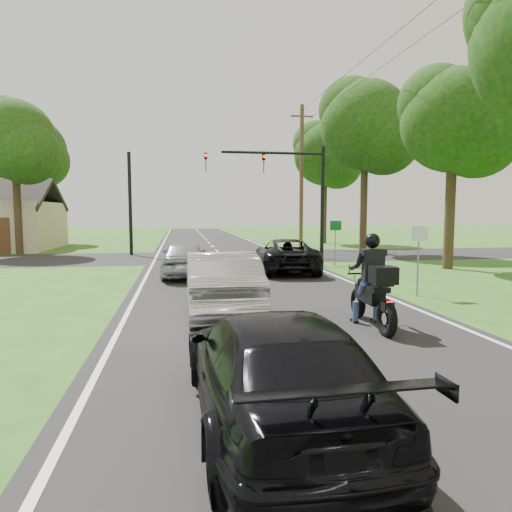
# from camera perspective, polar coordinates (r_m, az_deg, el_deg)

# --- Properties ---
(ground) EXTENTS (140.00, 140.00, 0.00)m
(ground) POSITION_cam_1_polar(r_m,az_deg,el_deg) (10.25, 4.23, -8.84)
(ground) COLOR #2A5417
(ground) RESTS_ON ground
(road) EXTENTS (8.00, 100.00, 0.01)m
(road) POSITION_cam_1_polar(r_m,az_deg,el_deg) (19.95, -2.61, -1.77)
(road) COLOR black
(road) RESTS_ON ground
(cross_road) EXTENTS (60.00, 7.00, 0.01)m
(cross_road) POSITION_cam_1_polar(r_m,az_deg,el_deg) (25.88, -4.22, -0.10)
(cross_road) COLOR black
(cross_road) RESTS_ON ground
(motorcycle_rider) EXTENTS (0.69, 2.45, 2.11)m
(motorcycle_rider) POSITION_cam_1_polar(r_m,az_deg,el_deg) (10.35, 14.43, -4.17)
(motorcycle_rider) COLOR black
(motorcycle_rider) RESTS_ON ground
(dark_suv) EXTENTS (2.83, 5.27, 1.41)m
(dark_suv) POSITION_cam_1_polar(r_m,az_deg,el_deg) (19.43, 3.78, 0.13)
(dark_suv) COLOR black
(dark_suv) RESTS_ON road
(silver_sedan) EXTENTS (1.66, 4.73, 1.56)m
(silver_sedan) POSITION_cam_1_polar(r_m,az_deg,el_deg) (11.40, -4.43, -3.33)
(silver_sedan) COLOR silver
(silver_sedan) RESTS_ON road
(silver_suv) EXTENTS (1.82, 4.29, 1.45)m
(silver_suv) POSITION_cam_1_polar(r_m,az_deg,el_deg) (18.13, -8.96, -0.25)
(silver_suv) COLOR #9FA1A7
(silver_suv) RESTS_ON road
(dark_car_behind) EXTENTS (2.01, 4.75, 1.37)m
(dark_car_behind) POSITION_cam_1_polar(r_m,az_deg,el_deg) (5.59, 2.32, -13.74)
(dark_car_behind) COLOR black
(dark_car_behind) RESTS_ON road
(traffic_signal) EXTENTS (6.38, 0.44, 6.00)m
(traffic_signal) POSITION_cam_1_polar(r_m,az_deg,el_deg) (24.37, 4.10, 9.27)
(traffic_signal) COLOR black
(traffic_signal) RESTS_ON ground
(signal_pole_far) EXTENTS (0.20, 0.20, 6.00)m
(signal_pole_far) POSITION_cam_1_polar(r_m,az_deg,el_deg) (27.79, -15.46, 6.28)
(signal_pole_far) COLOR black
(signal_pole_far) RESTS_ON ground
(utility_pole_far) EXTENTS (1.60, 0.28, 10.00)m
(utility_pole_far) POSITION_cam_1_polar(r_m,az_deg,el_deg) (32.88, 5.70, 9.94)
(utility_pole_far) COLOR brown
(utility_pole_far) RESTS_ON ground
(sign_white) EXTENTS (0.55, 0.07, 2.12)m
(sign_white) POSITION_cam_1_polar(r_m,az_deg,el_deg) (14.50, 19.71, 1.48)
(sign_white) COLOR slate
(sign_white) RESTS_ON ground
(sign_green) EXTENTS (0.55, 0.07, 2.12)m
(sign_green) POSITION_cam_1_polar(r_m,az_deg,el_deg) (21.89, 9.91, 2.98)
(sign_green) COLOR slate
(sign_green) RESTS_ON ground
(tree_row_c) EXTENTS (4.80, 4.65, 8.76)m
(tree_row_c) POSITION_cam_1_polar(r_m,az_deg,el_deg) (22.38, 24.28, 14.55)
(tree_row_c) COLOR #332316
(tree_row_c) RESTS_ON ground
(tree_row_d) EXTENTS (5.76, 5.58, 10.45)m
(tree_row_d) POSITION_cam_1_polar(r_m,az_deg,el_deg) (29.20, 14.27, 15.01)
(tree_row_d) COLOR #332316
(tree_row_d) RESTS_ON ground
(tree_row_e) EXTENTS (5.28, 5.12, 9.61)m
(tree_row_e) POSITION_cam_1_polar(r_m,az_deg,el_deg) (37.60, 9.12, 12.02)
(tree_row_e) COLOR #332316
(tree_row_e) RESTS_ON ground
(tree_left_near) EXTENTS (5.12, 4.96, 9.22)m
(tree_left_near) POSITION_cam_1_polar(r_m,az_deg,el_deg) (31.14, -27.61, 12.28)
(tree_left_near) COLOR #332316
(tree_left_near) RESTS_ON ground
(tree_left_far) EXTENTS (5.76, 5.58, 10.14)m
(tree_left_far) POSITION_cam_1_polar(r_m,az_deg,el_deg) (41.25, -25.94, 11.38)
(tree_left_far) COLOR #332316
(tree_left_far) RESTS_ON ground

